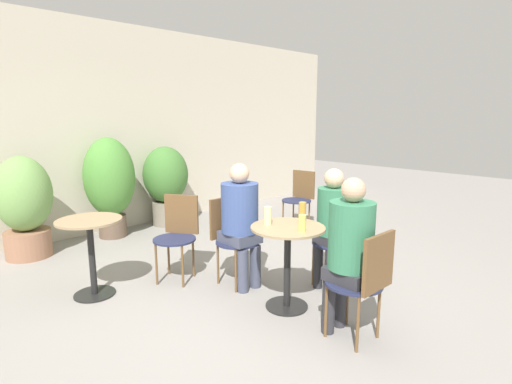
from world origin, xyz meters
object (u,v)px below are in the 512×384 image
object	(u,v)px
bistro_chair_3	(300,194)
cafe_table_near	(288,249)
bistro_chair_1	(340,233)
beer_glass_1	(302,213)
bistro_chair_0	(365,277)
seated_person_1	(332,217)
cafe_table_far	(91,243)
beer_glass_0	(302,223)
potted_plant_1	(110,181)
bistro_chair_2	(231,232)
seated_person_0	(349,245)
beer_glass_2	(268,216)
seated_person_2	(241,216)
potted_plant_2	(166,180)
bistro_chair_4	(178,229)
potted_plant_0	(24,204)

from	to	relation	value
bistro_chair_3	cafe_table_near	bearing A→B (deg)	-60.67
bistro_chair_1	beer_glass_1	xyz separation A→B (m)	(-0.60, 0.01, 0.31)
bistro_chair_0	seated_person_1	size ratio (longest dim) A/B	0.73
cafe_table_far	bistro_chair_3	xyz separation A→B (m)	(3.20, 0.14, 0.01)
cafe_table_far	bistro_chair_3	world-z (taller)	bistro_chair_3
bistro_chair_1	beer_glass_0	bearing A→B (deg)	-77.26
bistro_chair_1	bistro_chair_3	xyz separation A→B (m)	(1.27, 1.60, 0.00)
potted_plant_1	bistro_chair_2	bearing A→B (deg)	-84.95
cafe_table_near	bistro_chair_2	distance (m)	0.78
cafe_table_far	bistro_chair_2	xyz separation A→B (m)	(1.16, -0.66, 0.01)
bistro_chair_2	seated_person_0	bearing A→B (deg)	-90.00
seated_person_1	beer_glass_0	size ratio (longest dim) A/B	8.44
seated_person_1	beer_glass_2	bearing A→B (deg)	-102.70
bistro_chair_2	bistro_chair_3	xyz separation A→B (m)	(2.04, 0.80, 0.00)
seated_person_2	potted_plant_2	distance (m)	2.64
bistro_chair_1	seated_person_2	size ratio (longest dim) A/B	0.70
bistro_chair_3	beer_glass_1	world-z (taller)	beer_glass_1
bistro_chair_4	potted_plant_1	size ratio (longest dim) A/B	0.62
bistro_chair_4	potted_plant_1	world-z (taller)	potted_plant_1
beer_glass_0	bistro_chair_3	bearing A→B (deg)	40.34
bistro_chair_4	potted_plant_2	distance (m)	2.19
beer_glass_0	potted_plant_2	xyz separation A→B (m)	(0.74, 3.35, -0.12)
seated_person_0	seated_person_1	bearing A→B (deg)	-135.03
cafe_table_near	potted_plant_1	xyz separation A→B (m)	(-0.20, 3.14, 0.26)
cafe_table_far	bistro_chair_2	distance (m)	1.34
beer_glass_2	potted_plant_0	size ratio (longest dim) A/B	0.13
cafe_table_near	beer_glass_2	distance (m)	0.34
beer_glass_1	potted_plant_1	size ratio (longest dim) A/B	0.14
beer_glass_1	potted_plant_1	xyz separation A→B (m)	(-0.38, 3.15, -0.04)
seated_person_1	beer_glass_1	distance (m)	0.46
potted_plant_2	seated_person_2	bearing A→B (deg)	-105.38
seated_person_0	bistro_chair_4	bearing A→B (deg)	-79.73
bistro_chair_0	seated_person_0	size ratio (longest dim) A/B	0.70
seated_person_1	potted_plant_1	bearing A→B (deg)	-164.34
seated_person_2	potted_plant_1	bearing A→B (deg)	95.67
seated_person_1	beer_glass_0	world-z (taller)	seated_person_1
cafe_table_near	bistro_chair_3	world-z (taller)	bistro_chair_3
seated_person_1	potted_plant_1	world-z (taller)	potted_plant_1
bistro_chair_2	bistro_chair_3	world-z (taller)	same
cafe_table_near	bistro_chair_2	size ratio (longest dim) A/B	0.86
bistro_chair_3	potted_plant_1	xyz separation A→B (m)	(-2.25, 1.56, 0.27)
cafe_table_far	potted_plant_1	distance (m)	1.97
bistro_chair_1	beer_glass_2	bearing A→B (deg)	-100.56
bistro_chair_0	seated_person_2	world-z (taller)	seated_person_2
bistro_chair_2	seated_person_1	bearing A→B (deg)	-51.06
bistro_chair_1	bistro_chair_3	bearing A→B (deg)	142.44
cafe_table_far	seated_person_1	xyz separation A→B (m)	(1.78, -1.45, 0.20)
cafe_table_far	bistro_chair_1	distance (m)	2.42
cafe_table_near	seated_person_1	size ratio (longest dim) A/B	0.62
cafe_table_far	beer_glass_2	size ratio (longest dim) A/B	4.61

